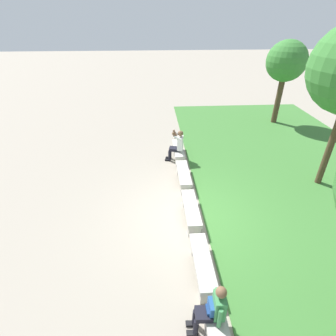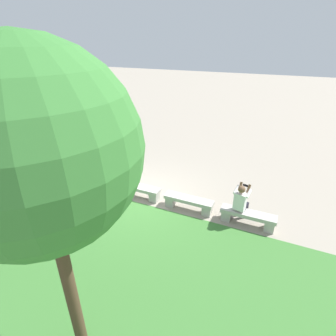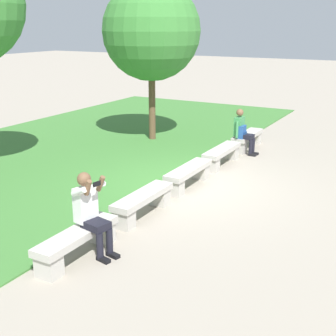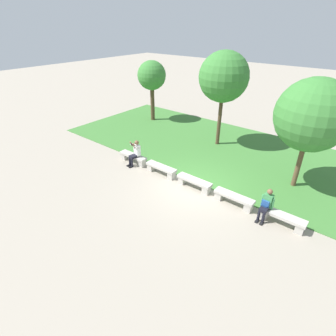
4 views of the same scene
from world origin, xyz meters
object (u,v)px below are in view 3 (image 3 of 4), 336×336
(bench_main, at_px, (77,241))
(bench_near, at_px, (143,201))
(bench_end, at_px, (247,139))
(person_photographer, at_px, (90,209))
(bench_mid, at_px, (188,174))
(tree_behind_wall, at_px, (151,31))
(backpack, at_px, (241,132))
(bench_far, at_px, (222,154))
(person_distant, at_px, (243,130))

(bench_main, distance_m, bench_near, 1.92)
(bench_near, height_order, bench_end, same)
(bench_near, distance_m, person_photographer, 1.72)
(bench_mid, bearing_deg, tree_behind_wall, 41.22)
(tree_behind_wall, bearing_deg, backpack, -94.24)
(bench_near, height_order, backpack, backpack)
(bench_main, xyz_separation_m, bench_far, (5.77, 0.00, 0.00))
(bench_mid, bearing_deg, bench_near, 180.00)
(bench_near, height_order, bench_mid, same)
(person_photographer, xyz_separation_m, tree_behind_wall, (6.99, 3.06, 2.56))
(bench_end, bearing_deg, backpack, -176.16)
(backpack, bearing_deg, bench_main, 179.64)
(tree_behind_wall, bearing_deg, bench_main, -157.62)
(bench_main, xyz_separation_m, tree_behind_wall, (7.26, 2.99, 3.00))
(bench_main, relative_size, backpack, 3.86)
(person_distant, bearing_deg, bench_main, 179.46)
(person_distant, bearing_deg, backpack, 141.35)
(bench_far, relative_size, bench_end, 1.00)
(bench_main, distance_m, person_photographer, 0.52)
(person_photographer, bearing_deg, bench_end, 0.58)
(bench_end, relative_size, person_photographer, 1.25)
(bench_far, relative_size, person_photographer, 1.25)
(bench_main, distance_m, tree_behind_wall, 8.40)
(bench_near, height_order, person_photographer, person_photographer)
(bench_far, relative_size, backpack, 3.86)
(bench_main, distance_m, backpack, 7.04)
(bench_near, xyz_separation_m, tree_behind_wall, (5.33, 2.99, 3.00))
(bench_main, bearing_deg, person_distant, -0.54)
(bench_mid, relative_size, tree_behind_wall, 0.35)
(bench_main, bearing_deg, bench_far, 0.00)
(person_photographer, bearing_deg, backpack, 0.27)
(bench_near, distance_m, bench_mid, 1.92)
(bench_end, relative_size, tree_behind_wall, 0.35)
(bench_main, height_order, person_photographer, person_photographer)
(backpack, bearing_deg, person_distant, -38.65)
(bench_main, height_order, bench_mid, same)
(person_distant, height_order, tree_behind_wall, tree_behind_wall)
(bench_near, bearing_deg, backpack, -0.50)
(bench_end, distance_m, person_distant, 0.74)
(bench_near, relative_size, person_distant, 1.31)
(person_distant, xyz_separation_m, tree_behind_wall, (0.20, 3.05, 2.62))
(tree_behind_wall, bearing_deg, bench_near, -150.75)
(bench_far, distance_m, backpack, 1.31)
(bench_main, relative_size, person_photographer, 1.25)
(bench_main, distance_m, bench_end, 7.69)
(bench_main, xyz_separation_m, bench_end, (7.69, 0.00, 0.00))
(backpack, relative_size, tree_behind_wall, 0.09)
(bench_far, bearing_deg, bench_main, 180.00)
(bench_end, bearing_deg, bench_mid, 180.00)
(person_photographer, bearing_deg, bench_main, 164.09)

